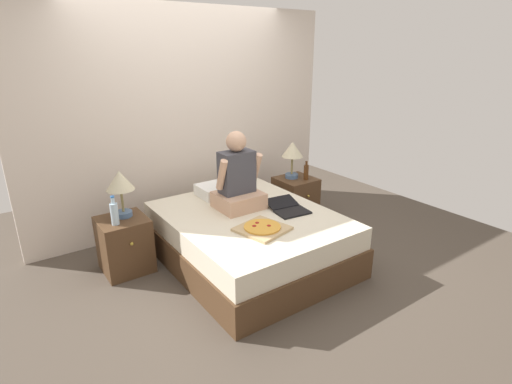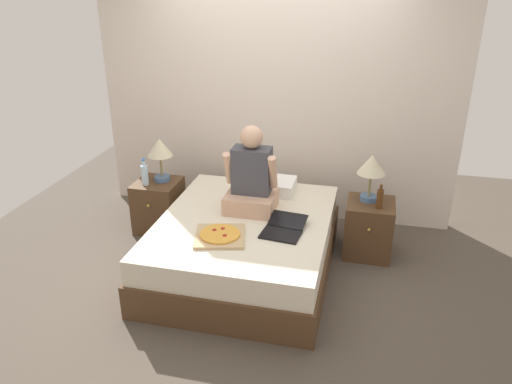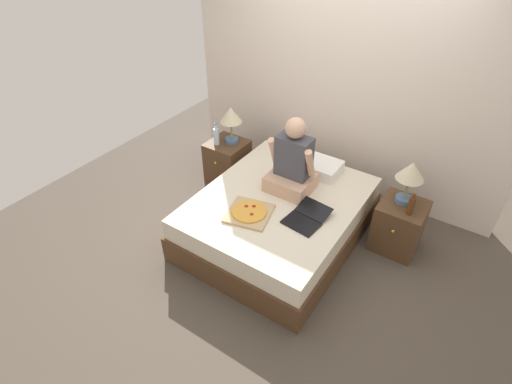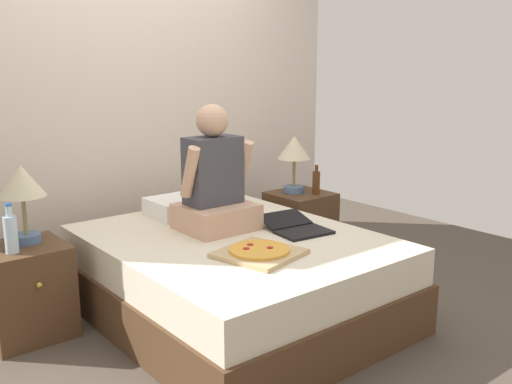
{
  "view_description": "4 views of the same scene",
  "coord_description": "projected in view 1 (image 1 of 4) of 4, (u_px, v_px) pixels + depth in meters",
  "views": [
    {
      "loc": [
        -2.01,
        -2.97,
        2.05
      ],
      "look_at": [
        -0.06,
        -0.2,
        0.82
      ],
      "focal_mm": 28.0,
      "sensor_mm": 36.0,
      "label": 1
    },
    {
      "loc": [
        1.0,
        -3.76,
        2.52
      ],
      "look_at": [
        0.1,
        0.02,
        0.78
      ],
      "focal_mm": 35.0,
      "sensor_mm": 36.0,
      "label": 2
    },
    {
      "loc": [
        1.54,
        -2.72,
        2.96
      ],
      "look_at": [
        -0.13,
        -0.22,
        0.68
      ],
      "focal_mm": 28.0,
      "sensor_mm": 36.0,
      "label": 3
    },
    {
      "loc": [
        -1.98,
        -2.64,
        1.53
      ],
      "look_at": [
        0.08,
        -0.1,
        0.8
      ],
      "focal_mm": 40.0,
      "sensor_mm": 36.0,
      "label": 4
    }
  ],
  "objects": [
    {
      "name": "pizza_box",
      "position": [
        262.0,
        228.0,
        3.55
      ],
      "size": [
        0.48,
        0.48,
        0.05
      ],
      "color": "tan",
      "rests_on": "bed"
    },
    {
      "name": "nightstand_left",
      "position": [
        125.0,
        244.0,
        3.83
      ],
      "size": [
        0.44,
        0.47,
        0.54
      ],
      "color": "#4C331E",
      "rests_on": "ground"
    },
    {
      "name": "lamp_on_left_nightstand",
      "position": [
        120.0,
        184.0,
        3.69
      ],
      "size": [
        0.26,
        0.26,
        0.45
      ],
      "color": "#4C6B93",
      "rests_on": "nightstand_left"
    },
    {
      "name": "nightstand_right",
      "position": [
        295.0,
        199.0,
        4.99
      ],
      "size": [
        0.44,
        0.47,
        0.54
      ],
      "color": "#4C331E",
      "rests_on": "ground"
    },
    {
      "name": "beer_bottle",
      "position": [
        306.0,
        172.0,
        4.83
      ],
      "size": [
        0.06,
        0.06,
        0.23
      ],
      "color": "#512D14",
      "rests_on": "nightstand_right"
    },
    {
      "name": "bed",
      "position": [
        249.0,
        238.0,
        3.99
      ],
      "size": [
        1.51,
        1.86,
        0.52
      ],
      "color": "#4C331E",
      "rests_on": "ground"
    },
    {
      "name": "water_bottle",
      "position": [
        114.0,
        213.0,
        3.59
      ],
      "size": [
        0.07,
        0.07,
        0.28
      ],
      "color": "silver",
      "rests_on": "nightstand_left"
    },
    {
      "name": "ground_plane",
      "position": [
        250.0,
        261.0,
        4.07
      ],
      "size": [
        5.79,
        5.79,
        0.0
      ],
      "primitive_type": "plane",
      "color": "#4C4238"
    },
    {
      "name": "wall_back",
      "position": [
        187.0,
        120.0,
        4.64
      ],
      "size": [
        3.79,
        0.12,
        2.5
      ],
      "primitive_type": "cube",
      "color": "beige",
      "rests_on": "ground"
    },
    {
      "name": "pillow",
      "position": [
        222.0,
        189.0,
        4.42
      ],
      "size": [
        0.52,
        0.34,
        0.12
      ],
      "primitive_type": "cube",
      "color": "white",
      "rests_on": "bed"
    },
    {
      "name": "lamp_on_right_nightstand",
      "position": [
        292.0,
        152.0,
        4.81
      ],
      "size": [
        0.26,
        0.26,
        0.45
      ],
      "color": "#4C6B93",
      "rests_on": "nightstand_right"
    },
    {
      "name": "person_seated",
      "position": [
        238.0,
        180.0,
        3.97
      ],
      "size": [
        0.47,
        0.4,
        0.78
      ],
      "color": "tan",
      "rests_on": "bed"
    },
    {
      "name": "laptop",
      "position": [
        289.0,
        209.0,
        3.97
      ],
      "size": [
        0.36,
        0.45,
        0.07
      ],
      "color": "black",
      "rests_on": "bed"
    }
  ]
}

